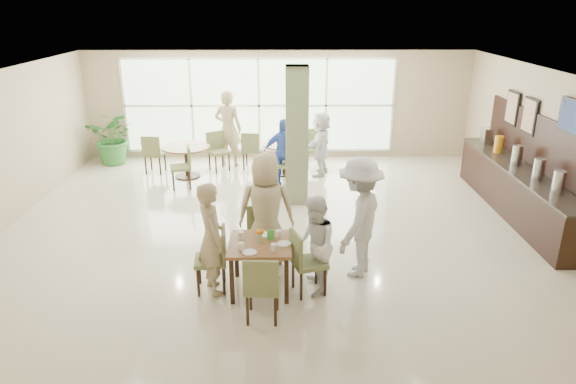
{
  "coord_description": "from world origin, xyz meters",
  "views": [
    {
      "loc": [
        0.12,
        -8.85,
        3.95
      ],
      "look_at": [
        0.2,
        -1.2,
        1.1
      ],
      "focal_mm": 32.0,
      "sensor_mm": 36.0,
      "label": 1
    }
  ],
  "objects_px": {
    "teen_far": "(266,210)",
    "adult_a": "(283,152)",
    "teen_right": "(314,246)",
    "teen_left": "(212,238)",
    "buffet_counter": "(518,187)",
    "teen_standing": "(359,218)",
    "round_table_right": "(284,151)",
    "adult_standing": "(228,129)",
    "round_table_left": "(186,153)",
    "main_table": "(260,249)",
    "adult_b": "(321,144)",
    "potted_plant": "(114,138)"
  },
  "relations": [
    {
      "from": "teen_far",
      "to": "adult_a",
      "type": "height_order",
      "value": "teen_far"
    },
    {
      "from": "teen_right",
      "to": "adult_a",
      "type": "xyz_separation_m",
      "value": [
        -0.43,
        4.61,
        0.04
      ]
    },
    {
      "from": "teen_left",
      "to": "buffet_counter",
      "type": "bearing_deg",
      "value": -87.68
    },
    {
      "from": "teen_standing",
      "to": "round_table_right",
      "type": "bearing_deg",
      "value": -140.24
    },
    {
      "from": "teen_right",
      "to": "adult_standing",
      "type": "height_order",
      "value": "adult_standing"
    },
    {
      "from": "teen_far",
      "to": "adult_a",
      "type": "distance_m",
      "value": 3.73
    },
    {
      "from": "round_table_left",
      "to": "round_table_right",
      "type": "distance_m",
      "value": 2.33
    },
    {
      "from": "round_table_left",
      "to": "adult_a",
      "type": "distance_m",
      "value": 2.38
    },
    {
      "from": "main_table",
      "to": "adult_a",
      "type": "relative_size",
      "value": 0.58
    },
    {
      "from": "adult_b",
      "to": "adult_standing",
      "type": "height_order",
      "value": "adult_standing"
    },
    {
      "from": "round_table_right",
      "to": "adult_b",
      "type": "xyz_separation_m",
      "value": [
        0.87,
        -0.06,
        0.2
      ]
    },
    {
      "from": "buffet_counter",
      "to": "teen_standing",
      "type": "xyz_separation_m",
      "value": [
        -3.44,
        -2.35,
        0.37
      ]
    },
    {
      "from": "teen_left",
      "to": "adult_b",
      "type": "distance_m",
      "value": 5.67
    },
    {
      "from": "buffet_counter",
      "to": "teen_right",
      "type": "bearing_deg",
      "value": -145.23
    },
    {
      "from": "round_table_left",
      "to": "adult_a",
      "type": "height_order",
      "value": "adult_a"
    },
    {
      "from": "teen_standing",
      "to": "main_table",
      "type": "bearing_deg",
      "value": -45.09
    },
    {
      "from": "teen_left",
      "to": "adult_standing",
      "type": "xyz_separation_m",
      "value": [
        -0.37,
        6.08,
        0.13
      ]
    },
    {
      "from": "teen_right",
      "to": "adult_b",
      "type": "bearing_deg",
      "value": 172.65
    },
    {
      "from": "main_table",
      "to": "buffet_counter",
      "type": "height_order",
      "value": "buffet_counter"
    },
    {
      "from": "round_table_left",
      "to": "round_table_right",
      "type": "xyz_separation_m",
      "value": [
        2.32,
        0.22,
        -0.02
      ]
    },
    {
      "from": "main_table",
      "to": "adult_a",
      "type": "xyz_separation_m",
      "value": [
        0.34,
        4.55,
        0.12
      ]
    },
    {
      "from": "potted_plant",
      "to": "teen_left",
      "type": "height_order",
      "value": "teen_left"
    },
    {
      "from": "potted_plant",
      "to": "teen_left",
      "type": "distance_m",
      "value": 7.11
    },
    {
      "from": "main_table",
      "to": "adult_b",
      "type": "xyz_separation_m",
      "value": [
        1.24,
        5.31,
        0.12
      ]
    },
    {
      "from": "adult_a",
      "to": "adult_standing",
      "type": "height_order",
      "value": "adult_standing"
    },
    {
      "from": "adult_standing",
      "to": "teen_right",
      "type": "bearing_deg",
      "value": 120.55
    },
    {
      "from": "adult_a",
      "to": "teen_standing",
      "type": "bearing_deg",
      "value": -75.35
    },
    {
      "from": "teen_standing",
      "to": "adult_b",
      "type": "distance_m",
      "value": 4.85
    },
    {
      "from": "buffet_counter",
      "to": "teen_far",
      "type": "xyz_separation_m",
      "value": [
        -4.84,
        -1.98,
        0.36
      ]
    },
    {
      "from": "main_table",
      "to": "round_table_left",
      "type": "relative_size",
      "value": 0.79
    },
    {
      "from": "round_table_right",
      "to": "teen_far",
      "type": "xyz_separation_m",
      "value": [
        -0.3,
        -4.54,
        0.35
      ]
    },
    {
      "from": "main_table",
      "to": "teen_far",
      "type": "bearing_deg",
      "value": 85.39
    },
    {
      "from": "round_table_left",
      "to": "adult_standing",
      "type": "bearing_deg",
      "value": 44.61
    },
    {
      "from": "adult_standing",
      "to": "round_table_left",
      "type": "bearing_deg",
      "value": 58.71
    },
    {
      "from": "round_table_right",
      "to": "buffet_counter",
      "type": "xyz_separation_m",
      "value": [
        4.54,
        -2.56,
        -0.01
      ]
    },
    {
      "from": "round_table_right",
      "to": "teen_right",
      "type": "height_order",
      "value": "teen_right"
    },
    {
      "from": "main_table",
      "to": "potted_plant",
      "type": "bearing_deg",
      "value": 122.53
    },
    {
      "from": "main_table",
      "to": "adult_b",
      "type": "height_order",
      "value": "adult_b"
    },
    {
      "from": "teen_far",
      "to": "adult_b",
      "type": "xyz_separation_m",
      "value": [
        1.17,
        4.48,
        -0.15
      ]
    },
    {
      "from": "round_table_right",
      "to": "adult_standing",
      "type": "distance_m",
      "value": 1.62
    },
    {
      "from": "buffet_counter",
      "to": "teen_standing",
      "type": "relative_size",
      "value": 2.54
    },
    {
      "from": "buffet_counter",
      "to": "teen_far",
      "type": "relative_size",
      "value": 2.58
    },
    {
      "from": "round_table_left",
      "to": "teen_standing",
      "type": "relative_size",
      "value": 0.61
    },
    {
      "from": "round_table_right",
      "to": "adult_b",
      "type": "distance_m",
      "value": 0.9
    },
    {
      "from": "round_table_left",
      "to": "potted_plant",
      "type": "bearing_deg",
      "value": 151.52
    },
    {
      "from": "adult_b",
      "to": "adult_a",
      "type": "bearing_deg",
      "value": -31.8
    },
    {
      "from": "round_table_left",
      "to": "teen_standing",
      "type": "distance_m",
      "value": 5.82
    },
    {
      "from": "round_table_left",
      "to": "buffet_counter",
      "type": "bearing_deg",
      "value": -18.85
    },
    {
      "from": "buffet_counter",
      "to": "adult_a",
      "type": "distance_m",
      "value": 4.89
    },
    {
      "from": "round_table_left",
      "to": "adult_standing",
      "type": "distance_m",
      "value": 1.34
    }
  ]
}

